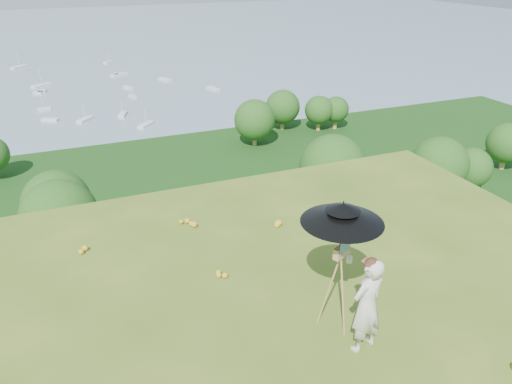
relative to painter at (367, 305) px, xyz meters
name	(u,v)px	position (x,y,z in m)	size (l,w,h in m)	color
forest_slope	(124,347)	(-1.18, 34.43, -29.76)	(140.00, 56.00, 22.00)	#14380F
shoreline_tier	(91,224)	(-1.18, 74.43, -36.76)	(170.00, 28.00, 8.00)	#736D5C
bay_water	(50,53)	(-1.18, 239.43, -34.76)	(700.00, 700.00, 0.00)	#728FA4
slope_trees	(105,220)	(-1.18, 34.43, -15.76)	(110.00, 50.00, 6.00)	#254715
harbor_town	(85,189)	(-1.18, 74.43, -30.26)	(110.00, 22.00, 5.00)	silver
moored_boats	(16,97)	(-13.68, 160.43, -34.41)	(140.00, 140.00, 0.70)	silver
wildflowers	(300,384)	(-1.18, -0.32, -0.70)	(10.00, 10.50, 0.12)	gold
painter	(367,305)	(0.00, 0.00, 0.00)	(0.56, 0.36, 1.52)	beige
field_easel	(338,283)	(-0.10, 0.60, 0.00)	(0.58, 0.58, 1.53)	#AF8549
sun_umbrella	(341,228)	(-0.11, 0.63, 0.93)	(1.19, 1.19, 0.87)	black
painter_cap	(372,262)	(0.00, 0.00, 0.72)	(0.20, 0.24, 0.10)	#C66D74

